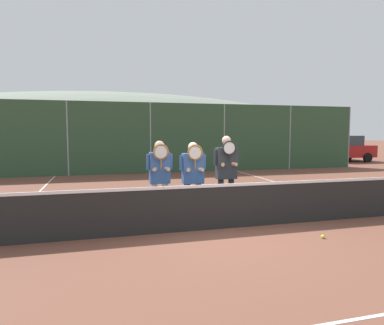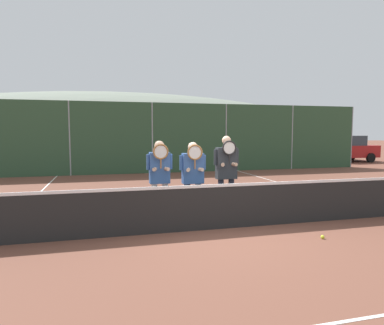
# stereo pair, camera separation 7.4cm
# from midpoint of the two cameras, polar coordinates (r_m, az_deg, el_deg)

# --- Properties ---
(ground_plane) EXTENTS (120.00, 120.00, 0.00)m
(ground_plane) POSITION_cam_midpoint_polar(r_m,az_deg,el_deg) (6.99, 5.21, -10.94)
(ground_plane) COLOR brown
(hill_distant) EXTENTS (92.74, 51.52, 18.03)m
(hill_distant) POSITION_cam_midpoint_polar(r_m,az_deg,el_deg) (66.34, -12.70, 3.30)
(hill_distant) COLOR gray
(hill_distant) RESTS_ON ground_plane
(clubhouse_building) EXTENTS (23.00, 5.50, 3.46)m
(clubhouse_building) POSITION_cam_midpoint_polar(r_m,az_deg,el_deg) (23.48, -4.45, 4.65)
(clubhouse_building) COLOR beige
(clubhouse_building) RESTS_ON ground_plane
(fence_back) EXTENTS (22.01, 0.06, 3.30)m
(fence_back) POSITION_cam_midpoint_polar(r_m,az_deg,el_deg) (16.11, -6.49, 4.08)
(fence_back) COLOR gray
(fence_back) RESTS_ON ground_plane
(tennis_net) EXTENTS (11.38, 0.09, 1.00)m
(tennis_net) POSITION_cam_midpoint_polar(r_m,az_deg,el_deg) (6.87, 5.24, -7.19)
(tennis_net) COLOR gray
(tennis_net) RESTS_ON ground_plane
(court_line_left_sideline) EXTENTS (0.05, 16.00, 0.01)m
(court_line_left_sideline) POSITION_cam_midpoint_polar(r_m,az_deg,el_deg) (9.70, -26.07, -6.86)
(court_line_left_sideline) COLOR white
(court_line_left_sideline) RESTS_ON ground_plane
(court_line_right_sideline) EXTENTS (0.05, 16.00, 0.01)m
(court_line_right_sideline) POSITION_cam_midpoint_polar(r_m,az_deg,el_deg) (11.53, 20.15, -4.82)
(court_line_right_sideline) COLOR white
(court_line_right_sideline) RESTS_ON ground_plane
(court_line_service_near) EXTENTS (8.47, 0.05, 0.01)m
(court_line_service_near) POSITION_cam_midpoint_polar(r_m,az_deg,el_deg) (4.11, 23.56, -23.27)
(court_line_service_near) COLOR white
(court_line_service_near) RESTS_ON ground_plane
(player_leftmost) EXTENTS (0.56, 0.34, 1.75)m
(player_leftmost) POSITION_cam_midpoint_polar(r_m,az_deg,el_deg) (7.32, -5.13, -1.92)
(player_leftmost) COLOR white
(player_leftmost) RESTS_ON ground_plane
(player_center_left) EXTENTS (0.59, 0.34, 1.71)m
(player_center_left) POSITION_cam_midpoint_polar(r_m,az_deg,el_deg) (7.37, 0.44, -1.95)
(player_center_left) COLOR #232838
(player_center_left) RESTS_ON ground_plane
(player_center_right) EXTENTS (0.59, 0.34, 1.84)m
(player_center_right) POSITION_cam_midpoint_polar(r_m,az_deg,el_deg) (7.68, 6.02, -1.21)
(player_center_right) COLOR #232838
(player_center_right) RESTS_ON ground_plane
(car_left_of_center) EXTENTS (4.63, 2.04, 1.74)m
(car_left_of_center) POSITION_cam_midpoint_polar(r_m,az_deg,el_deg) (18.65, -14.58, 1.75)
(car_left_of_center) COLOR #285638
(car_left_of_center) RESTS_ON ground_plane
(car_center) EXTENTS (4.50, 1.90, 1.85)m
(car_center) POSITION_cam_midpoint_polar(r_m,az_deg,el_deg) (19.61, 0.20, 2.20)
(car_center) COLOR navy
(car_center) RESTS_ON ground_plane
(car_right_of_center) EXTENTS (4.74, 2.08, 1.81)m
(car_right_of_center) POSITION_cam_midpoint_polar(r_m,az_deg,el_deg) (21.27, 13.65, 2.24)
(car_right_of_center) COLOR #B2B7BC
(car_right_of_center) RESTS_ON ground_plane
(car_far_right) EXTENTS (4.39, 1.91, 1.70)m
(car_far_right) POSITION_cam_midpoint_polar(r_m,az_deg,el_deg) (24.22, 23.88, 2.16)
(car_far_right) COLOR maroon
(car_far_right) RESTS_ON ground_plane
(tennis_ball_on_court) EXTENTS (0.07, 0.07, 0.07)m
(tennis_ball_on_court) POSITION_cam_midpoint_polar(r_m,az_deg,el_deg) (6.77, 21.23, -11.49)
(tennis_ball_on_court) COLOR #CCDB33
(tennis_ball_on_court) RESTS_ON ground_plane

